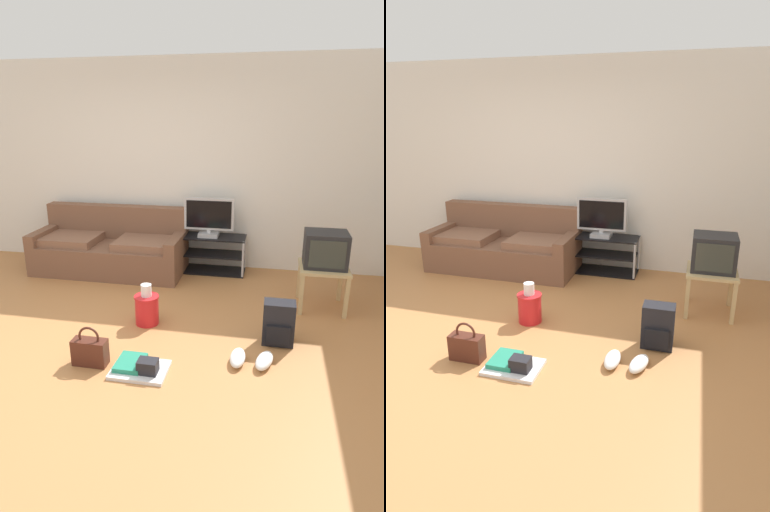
# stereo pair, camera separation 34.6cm
# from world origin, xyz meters

# --- Properties ---
(ground_plane) EXTENTS (9.00, 9.80, 0.02)m
(ground_plane) POSITION_xyz_m (0.00, 0.00, -0.01)
(ground_plane) COLOR #B27542
(wall_back) EXTENTS (9.00, 0.10, 2.70)m
(wall_back) POSITION_xyz_m (0.00, 2.45, 1.35)
(wall_back) COLOR silver
(wall_back) RESTS_ON ground_plane
(couch) EXTENTS (1.97, 0.85, 0.83)m
(couch) POSITION_xyz_m (-0.63, 1.95, 0.30)
(couch) COLOR brown
(couch) RESTS_ON ground_plane
(tv_stand) EXTENTS (0.97, 0.40, 0.49)m
(tv_stand) POSITION_xyz_m (0.66, 2.16, 0.24)
(tv_stand) COLOR black
(tv_stand) RESTS_ON ground_plane
(flat_tv) EXTENTS (0.64, 0.22, 0.50)m
(flat_tv) POSITION_xyz_m (0.66, 2.13, 0.74)
(flat_tv) COLOR #B2B2B7
(flat_tv) RESTS_ON tv_stand
(side_table) EXTENTS (0.51, 0.51, 0.47)m
(side_table) POSITION_xyz_m (2.03, 1.27, 0.39)
(side_table) COLOR tan
(side_table) RESTS_ON ground_plane
(crt_tv) EXTENTS (0.44, 0.38, 0.37)m
(crt_tv) POSITION_xyz_m (2.03, 1.29, 0.66)
(crt_tv) COLOR #232326
(crt_tv) RESTS_ON side_table
(backpack) EXTENTS (0.28, 0.25, 0.40)m
(backpack) POSITION_xyz_m (1.58, 0.42, 0.20)
(backpack) COLOR black
(backpack) RESTS_ON ground_plane
(handbag) EXTENTS (0.29, 0.13, 0.35)m
(handbag) POSITION_xyz_m (0.05, -0.24, 0.12)
(handbag) COLOR #4C2319
(handbag) RESTS_ON ground_plane
(cleaning_bucket) EXTENTS (0.25, 0.25, 0.42)m
(cleaning_bucket) POSITION_xyz_m (0.30, 0.55, 0.17)
(cleaning_bucket) COLOR red
(cleaning_bucket) RESTS_ON ground_plane
(sneakers_pair) EXTENTS (0.39, 0.31, 0.09)m
(sneakers_pair) POSITION_xyz_m (1.36, 0.02, 0.04)
(sneakers_pair) COLOR white
(sneakers_pair) RESTS_ON ground_plane
(floor_tray) EXTENTS (0.45, 0.34, 0.14)m
(floor_tray) POSITION_xyz_m (0.48, -0.27, 0.04)
(floor_tray) COLOR silver
(floor_tray) RESTS_ON ground_plane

